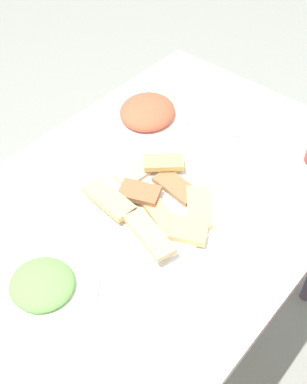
# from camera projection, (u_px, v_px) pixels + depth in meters

# --- Properties ---
(ground_plane) EXTENTS (6.00, 6.00, 0.00)m
(ground_plane) POSITION_uv_depth(u_px,v_px,m) (154.00, 340.00, 1.70)
(ground_plane) COLOR gray
(dining_table) EXTENTS (1.14, 0.76, 0.74)m
(dining_table) POSITION_uv_depth(u_px,v_px,m) (154.00, 222.00, 1.22)
(dining_table) COLOR white
(dining_table) RESTS_ON ground_plane
(pide_platter) EXTENTS (0.32, 0.34, 0.04)m
(pide_platter) POSITION_uv_depth(u_px,v_px,m) (154.00, 202.00, 1.13)
(pide_platter) COLOR white
(pide_platter) RESTS_ON dining_table
(salad_plate_greens) EXTENTS (0.23, 0.23, 0.06)m
(salad_plate_greens) POSITION_uv_depth(u_px,v_px,m) (148.00, 113.00, 1.35)
(salad_plate_greens) COLOR white
(salad_plate_greens) RESTS_ON dining_table
(salad_plate_rice) EXTENTS (0.23, 0.23, 0.04)m
(salad_plate_rice) POSITION_uv_depth(u_px,v_px,m) (43.00, 286.00, 0.97)
(salad_plate_rice) COLOR white
(salad_plate_rice) RESTS_ON dining_table
(paper_napkin) EXTENTS (0.15, 0.15, 0.00)m
(paper_napkin) POSITION_uv_depth(u_px,v_px,m) (244.00, 117.00, 1.37)
(paper_napkin) COLOR white
(paper_napkin) RESTS_ON dining_table
(fork) EXTENTS (0.17, 0.03, 0.00)m
(fork) POSITION_uv_depth(u_px,v_px,m) (239.00, 113.00, 1.38)
(fork) COLOR silver
(fork) RESTS_ON paper_napkin
(spoon) EXTENTS (0.19, 0.03, 0.00)m
(spoon) POSITION_uv_depth(u_px,v_px,m) (250.00, 118.00, 1.36)
(spoon) COLOR silver
(spoon) RESTS_ON paper_napkin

